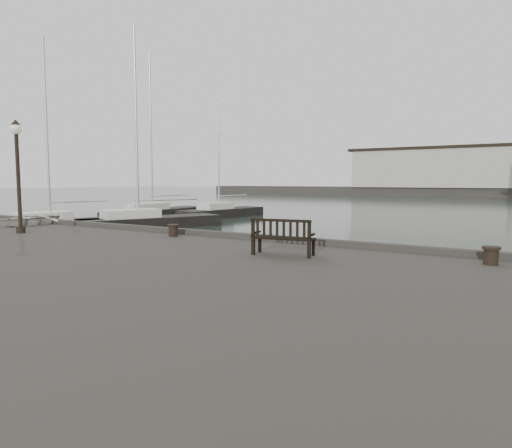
% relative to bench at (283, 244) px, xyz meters
% --- Properties ---
extents(ground, '(400.00, 400.00, 0.00)m').
position_rel_bench_xyz_m(ground, '(-0.70, 2.33, -1.84)').
color(ground, black).
rests_on(ground, ground).
extents(pontoon, '(2.00, 24.00, 0.50)m').
position_rel_bench_xyz_m(pontoon, '(-20.70, 12.33, -1.59)').
color(pontoon, beige).
rests_on(pontoon, ground).
extents(breakwater, '(140.00, 9.50, 12.20)m').
position_rel_bench_xyz_m(breakwater, '(-5.26, 94.33, 2.45)').
color(breakwater, '#383530').
rests_on(breakwater, ground).
extents(bench, '(1.62, 0.80, 0.89)m').
position_rel_bench_xyz_m(bench, '(0.00, 0.00, 0.00)').
color(bench, black).
rests_on(bench, quay).
extents(bollard_left, '(0.48, 0.48, 0.41)m').
position_rel_bench_xyz_m(bollard_left, '(-4.99, 1.46, -0.08)').
color(bollard_left, black).
rests_on(bollard_left, quay).
extents(bollard_right, '(0.46, 0.46, 0.41)m').
position_rel_bench_xyz_m(bollard_right, '(4.52, 1.34, -0.08)').
color(bollard_right, black).
rests_on(bollard_right, quay).
extents(lamp_post, '(0.40, 0.40, 3.99)m').
position_rel_bench_xyz_m(lamp_post, '(-10.28, -0.69, 2.27)').
color(lamp_post, black).
rests_on(lamp_post, quay).
extents(dinghy, '(2.10, 2.77, 0.54)m').
position_rel_bench_xyz_m(dinghy, '(-12.85, 1.13, -0.02)').
color(dinghy, silver).
rests_on(dinghy, quay).
extents(yacht_a, '(4.72, 9.96, 13.17)m').
position_rel_bench_xyz_m(yacht_a, '(-21.70, 8.55, -1.60)').
color(yacht_a, black).
rests_on(yacht_a, ground).
extents(yacht_b, '(3.18, 11.93, 15.36)m').
position_rel_bench_xyz_m(yacht_b, '(-24.92, 20.98, -1.60)').
color(yacht_b, black).
rests_on(yacht_b, ground).
extents(yacht_c, '(6.62, 11.33, 14.76)m').
position_rel_bench_xyz_m(yacht_c, '(-18.76, 13.59, -1.60)').
color(yacht_c, black).
rests_on(yacht_c, ground).
extents(yacht_d, '(3.38, 9.74, 12.02)m').
position_rel_bench_xyz_m(yacht_d, '(-20.15, 24.74, -1.61)').
color(yacht_d, black).
rests_on(yacht_d, ground).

